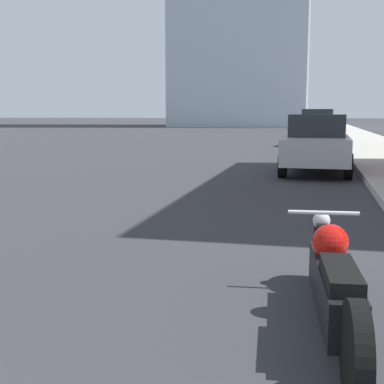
{
  "coord_description": "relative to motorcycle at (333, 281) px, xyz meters",
  "views": [
    {
      "loc": [
        2.71,
        0.89,
        1.57
      ],
      "look_at": [
        1.36,
        6.81,
        0.68
      ],
      "focal_mm": 50.0,
      "sensor_mm": 36.0,
      "label": 1
    }
  ],
  "objects": [
    {
      "name": "motorcycle",
      "position": [
        0.0,
        0.0,
        0.0
      ],
      "size": [
        0.62,
        2.69,
        0.73
      ],
      "rotation": [
        0.0,
        0.0,
        0.08
      ],
      "color": "black",
      "rests_on": "ground_plane"
    },
    {
      "name": "parked_car_red",
      "position": [
        -0.05,
        47.0,
        0.56
      ],
      "size": [
        1.98,
        4.3,
        1.84
      ],
      "rotation": [
        0.0,
        0.0,
        0.02
      ],
      "color": "red",
      "rests_on": "ground_plane"
    },
    {
      "name": "parked_car_yellow",
      "position": [
        -0.12,
        33.89,
        0.54
      ],
      "size": [
        2.23,
        4.56,
        1.79
      ],
      "rotation": [
        0.0,
        0.0,
        -0.1
      ],
      "color": "gold",
      "rests_on": "ground_plane"
    },
    {
      "name": "parked_car_black",
      "position": [
        -0.06,
        59.07,
        0.47
      ],
      "size": [
        1.92,
        4.14,
        1.66
      ],
      "rotation": [
        0.0,
        0.0,
        0.02
      ],
      "color": "black",
      "rests_on": "ground_plane"
    },
    {
      "name": "parked_car_green",
      "position": [
        -0.03,
        22.99,
        0.53
      ],
      "size": [
        1.97,
        4.05,
        1.8
      ],
      "rotation": [
        0.0,
        0.0,
        -0.06
      ],
      "color": "#1E6B33",
      "rests_on": "ground_plane"
    },
    {
      "name": "sidewalk",
      "position": [
        2.55,
        35.2,
        -0.28
      ],
      "size": [
        3.16,
        240.0,
        0.15
      ],
      "color": "#B2ADA3",
      "rests_on": "ground_plane"
    },
    {
      "name": "parked_car_silver",
      "position": [
        -0.11,
        10.76,
        0.43
      ],
      "size": [
        1.84,
        4.14,
        1.56
      ],
      "rotation": [
        0.0,
        0.0,
        -0.02
      ],
      "color": "#BCBCC1",
      "rests_on": "ground_plane"
    }
  ]
}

